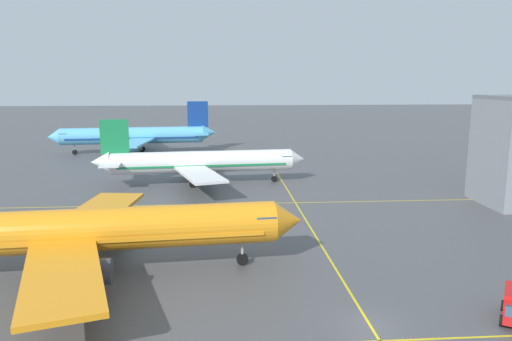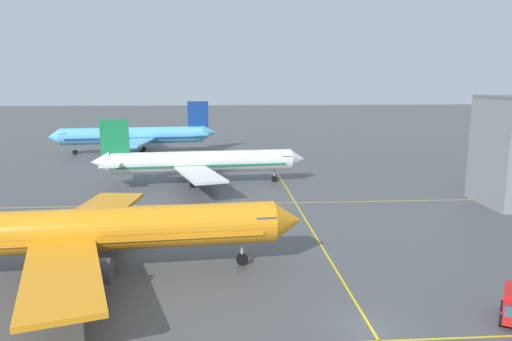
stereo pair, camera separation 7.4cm
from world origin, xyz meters
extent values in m
plane|color=#4C4C4F|center=(0.00, 0.00, 0.00)|extent=(600.00, 600.00, 0.00)
cylinder|color=orange|center=(-21.18, 10.82, 4.05)|extent=(31.82, 6.53, 3.75)
cone|color=orange|center=(-4.16, 12.33, 4.05)|extent=(2.88, 3.89, 3.68)
cube|color=orange|center=(-21.42, 2.37, 3.46)|extent=(9.26, 15.67, 0.40)
cube|color=orange|center=(-22.90, 19.10, 3.46)|extent=(6.89, 15.33, 0.40)
cylinder|color=#333338|center=(-20.53, 5.72, 2.17)|extent=(3.53, 2.36, 2.07)
cylinder|color=#333338|center=(-21.43, 15.96, 2.17)|extent=(3.53, 2.36, 2.07)
cube|color=#385166|center=(-6.42, 12.13, 4.59)|extent=(2.08, 3.60, 0.69)
cube|color=orange|center=(-21.18, 10.82, 3.58)|extent=(29.30, 6.34, 0.36)
cylinder|color=#99999E|center=(-8.39, 11.96, 1.63)|extent=(0.28, 0.28, 1.63)
cylinder|color=black|center=(-8.39, 11.96, 0.54)|extent=(1.12, 0.54, 1.09)
cylinder|color=#99999E|center=(-22.92, 8.09, 1.63)|extent=(0.28, 0.28, 1.63)
cylinder|color=black|center=(-22.92, 8.09, 0.54)|extent=(1.12, 0.54, 1.09)
cylinder|color=#99999E|center=(-23.37, 13.21, 1.63)|extent=(0.28, 0.28, 1.63)
cylinder|color=black|center=(-23.37, 13.21, 0.54)|extent=(1.12, 0.54, 1.09)
cylinder|color=white|center=(-13.24, 47.72, 3.75)|extent=(29.47, 6.03, 3.48)
cone|color=white|center=(2.52, 49.11, 3.75)|extent=(2.67, 3.60, 3.41)
cone|color=white|center=(-29.28, 46.31, 4.12)|extent=(3.21, 3.55, 3.30)
cube|color=#197F47|center=(-26.91, 46.52, 8.05)|extent=(4.40, 0.71, 5.49)
cube|color=white|center=(-27.13, 43.74, 4.12)|extent=(3.33, 5.00, 0.22)
cube|color=white|center=(-27.61, 49.21, 4.12)|extent=(3.33, 5.00, 0.22)
cube|color=white|center=(-13.47, 39.90, 3.20)|extent=(8.57, 14.51, 0.37)
cube|color=white|center=(-14.84, 55.39, 3.20)|extent=(6.39, 14.20, 0.37)
cylinder|color=#2D9956|center=(-12.64, 43.00, 2.01)|extent=(3.27, 2.19, 1.92)
cylinder|color=#2D9956|center=(-13.48, 52.48, 2.01)|extent=(3.27, 2.19, 1.92)
cube|color=#385166|center=(0.43, 48.93, 4.25)|extent=(1.92, 3.33, 0.64)
cube|color=#197F47|center=(-13.24, 47.72, 3.32)|extent=(27.14, 5.86, 0.33)
cylinder|color=#99999E|center=(-1.39, 48.77, 1.51)|extent=(0.26, 0.26, 1.51)
cylinder|color=black|center=(-1.39, 48.77, 0.50)|extent=(1.04, 0.50, 1.01)
cylinder|color=#99999E|center=(-14.86, 45.19, 1.51)|extent=(0.26, 0.26, 1.51)
cylinder|color=black|center=(-14.86, 45.19, 0.50)|extent=(1.04, 0.50, 1.01)
cylinder|color=#99999E|center=(-15.27, 49.93, 1.51)|extent=(0.26, 0.26, 1.51)
cylinder|color=black|center=(-15.27, 49.93, 0.50)|extent=(1.04, 0.50, 1.01)
cylinder|color=#5BB7E5|center=(-30.72, 83.45, 4.14)|extent=(32.53, 7.06, 3.84)
cone|color=#5BB7E5|center=(-48.09, 81.70, 4.14)|extent=(2.99, 4.00, 3.76)
cone|color=#5BB7E5|center=(-13.04, 85.24, 4.54)|extent=(3.58, 3.95, 3.64)
cube|color=navy|center=(-15.65, 84.97, 8.88)|extent=(4.86, 0.85, 6.06)
cube|color=#5BB7E5|center=(-15.45, 88.04, 4.54)|extent=(3.74, 5.55, 0.24)
cube|color=#5BB7E5|center=(-14.85, 82.01, 4.54)|extent=(3.74, 5.55, 0.24)
cube|color=#5BB7E5|center=(-30.58, 92.09, 3.53)|extent=(9.62, 16.02, 0.40)
cube|color=#5BB7E5|center=(-28.85, 75.02, 3.53)|extent=(6.86, 15.62, 0.40)
cylinder|color=#5BB7E5|center=(-31.45, 88.65, 2.22)|extent=(3.63, 2.45, 2.12)
cylinder|color=#5BB7E5|center=(-30.39, 78.21, 2.22)|extent=(3.63, 2.45, 2.12)
cube|color=#385166|center=(-45.78, 81.93, 4.69)|extent=(2.16, 3.69, 0.71)
cube|color=navy|center=(-30.72, 83.45, 3.66)|extent=(29.96, 6.84, 0.36)
cylinder|color=#99999E|center=(-43.78, 82.13, 1.67)|extent=(0.28, 0.28, 1.67)
cylinder|color=black|center=(-43.78, 82.13, 0.56)|extent=(1.15, 0.56, 1.11)
cylinder|color=#99999E|center=(-28.97, 86.27, 1.67)|extent=(0.28, 0.28, 1.67)
cylinder|color=black|center=(-28.97, 86.27, 0.56)|extent=(1.15, 0.56, 1.11)
cylinder|color=#99999E|center=(-28.45, 81.04, 1.67)|extent=(0.28, 0.28, 1.67)
cylinder|color=black|center=(-28.45, 81.04, 0.56)|extent=(1.15, 0.56, 1.11)
cube|color=yellow|center=(0.00, -2.00, 0.00)|extent=(114.83, 0.20, 0.01)
cube|color=yellow|center=(0.00, 34.48, 0.00)|extent=(114.83, 0.20, 0.01)
cube|color=yellow|center=(0.00, 16.24, 0.00)|extent=(0.20, 80.27, 0.01)
cylinder|color=black|center=(9.08, -0.66, 0.40)|extent=(0.67, 0.82, 0.80)
cylinder|color=black|center=(10.49, 1.52, 0.40)|extent=(0.67, 0.82, 0.80)
camera|label=1|loc=(-10.20, -30.48, 16.84)|focal=33.99mm
camera|label=2|loc=(-10.12, -30.48, 16.84)|focal=33.99mm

